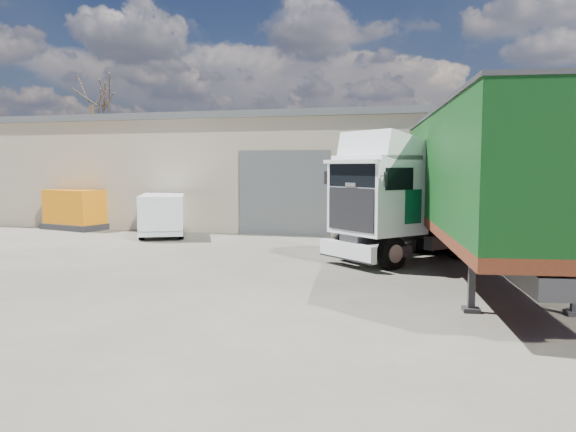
% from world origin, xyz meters
% --- Properties ---
extents(ground, '(120.00, 120.00, 0.00)m').
position_xyz_m(ground, '(0.00, 0.00, 0.00)').
color(ground, '#282620').
rests_on(ground, ground).
extents(warehouse, '(30.60, 12.60, 5.42)m').
position_xyz_m(warehouse, '(-6.00, 16.00, 2.66)').
color(warehouse, tan).
rests_on(warehouse, ground).
extents(bare_tree, '(4.00, 4.00, 9.60)m').
position_xyz_m(bare_tree, '(-18.00, 20.00, 7.92)').
color(bare_tree, '#382B21').
rests_on(bare_tree, ground).
extents(tractor_unit, '(5.46, 5.83, 3.96)m').
position_xyz_m(tractor_unit, '(3.04, 4.49, 1.66)').
color(tractor_unit, black).
rests_on(tractor_unit, ground).
extents(box_trailer, '(4.51, 13.41, 4.37)m').
position_xyz_m(box_trailer, '(5.40, 3.11, 2.67)').
color(box_trailer, '#2D2D30').
rests_on(box_trailer, ground).
extents(panel_van, '(3.33, 4.60, 1.74)m').
position_xyz_m(panel_van, '(-6.93, 8.52, 0.90)').
color(panel_van, black).
rests_on(panel_van, ground).
extents(orange_skip, '(3.32, 2.53, 1.85)m').
position_xyz_m(orange_skip, '(-12.04, 9.80, 0.80)').
color(orange_skip, '#2D2D30').
rests_on(orange_skip, ground).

